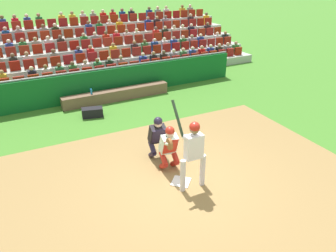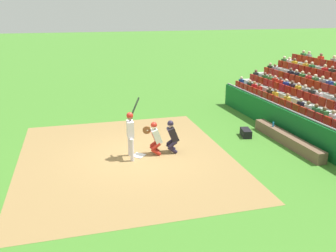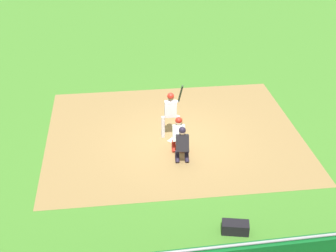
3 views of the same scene
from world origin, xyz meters
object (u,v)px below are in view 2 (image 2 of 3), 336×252
Objects in this scene: dugout_bench at (287,139)px; catcher_crouching at (155,136)px; water_bottle_on_bench at (273,124)px; equipment_duffel_bag at (246,133)px; home_plate_umpire at (172,135)px; batter_at_plate at (130,130)px; home_plate_marker at (139,155)px.

catcher_crouching is at bearing 84.59° from dugout_bench.
water_bottle_on_bench reaches higher than equipment_duffel_bag.
water_bottle_on_bench is (0.51, -5.40, -0.18)m from catcher_crouching.
home_plate_umpire is at bearing 83.82° from dugout_bench.
dugout_bench is at bearing -179.06° from water_bottle_on_bench.
dugout_bench is 1.75m from equipment_duffel_bag.
batter_at_plate reaches higher than water_bottle_on_bench.
home_plate_umpire is (0.13, -1.61, -0.39)m from batter_at_plate.
catcher_crouching is (0.13, -0.94, -0.37)m from batter_at_plate.
equipment_duffel_bag is at bearing 74.17° from water_bottle_on_bench.
water_bottle_on_bench is at bearing -84.61° from catcher_crouching.
batter_at_plate is at bearing 97.57° from catcher_crouching.
home_plate_umpire is at bearing -89.95° from catcher_crouching.
home_plate_marker is 0.20× the size of batter_at_plate.
equipment_duffel_bag is at bearing -77.13° from home_plate_umpire.
batter_at_plate is 1.02m from catcher_crouching.
equipment_duffel_bag is (0.32, 1.12, -0.38)m from water_bottle_on_bench.
dugout_bench is 5.96× the size of equipment_duffel_bag.
water_bottle_on_bench is 1.22m from equipment_duffel_bag.
batter_at_plate is 1.71× the size of home_plate_umpire.
home_plate_marker is at bearing -66.55° from batter_at_plate.
batter_at_plate is at bearing 113.45° from home_plate_marker.
water_bottle_on_bench is (1.02, 0.02, 0.32)m from dugout_bench.
catcher_crouching reaches higher than water_bottle_on_bench.
dugout_bench is (-0.51, -4.74, -0.48)m from home_plate_umpire.
batter_at_plate is 1.71× the size of catcher_crouching.
batter_at_plate reaches higher than dugout_bench.
batter_at_plate reaches higher than catcher_crouching.
catcher_crouching reaches higher than equipment_duffel_bag.
equipment_duffel_bag is (0.83, -4.28, -0.56)m from catcher_crouching.
water_bottle_on_bench is at bearing 0.94° from dugout_bench.
water_bottle_on_bench is at bearing -85.23° from home_plate_marker.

